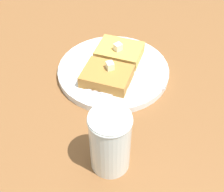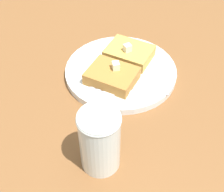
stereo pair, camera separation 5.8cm
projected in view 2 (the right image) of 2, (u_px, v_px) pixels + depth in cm
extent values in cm
cube|color=brown|center=(88.00, 49.00, 77.01)|extent=(93.86, 93.86, 2.16)
cylinder|color=silver|center=(121.00, 71.00, 68.42)|extent=(24.23, 24.23, 1.51)
torus|color=navy|center=(121.00, 70.00, 68.17)|extent=(24.23, 24.23, 0.80)
cube|color=gold|center=(129.00, 53.00, 69.61)|extent=(10.05, 11.50, 2.60)
cube|color=#A97132|center=(112.00, 76.00, 64.29)|extent=(10.05, 11.50, 2.60)
cube|color=#F0EDC7|center=(127.00, 48.00, 67.56)|extent=(2.10, 2.12, 1.57)
cube|color=#F3EFCA|center=(116.00, 66.00, 63.34)|extent=(2.01, 1.92, 1.57)
cube|color=silver|center=(143.00, 93.00, 62.45)|extent=(2.32, 10.03, 0.36)
cube|color=silver|center=(112.00, 92.00, 62.68)|extent=(2.58, 3.08, 0.36)
cube|color=silver|center=(96.00, 94.00, 62.21)|extent=(0.77, 3.21, 0.36)
cube|color=silver|center=(97.00, 92.00, 62.59)|extent=(0.77, 3.21, 0.36)
cube|color=silver|center=(97.00, 90.00, 62.98)|extent=(0.77, 3.21, 0.36)
cube|color=silver|center=(97.00, 88.00, 63.36)|extent=(0.77, 3.21, 0.36)
cylinder|color=#441F0C|center=(100.00, 145.00, 49.79)|extent=(6.02, 6.02, 9.54)
cylinder|color=silver|center=(100.00, 141.00, 49.02)|extent=(6.55, 6.55, 11.69)
torus|color=silver|center=(99.00, 119.00, 45.17)|extent=(6.79, 6.79, 0.50)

